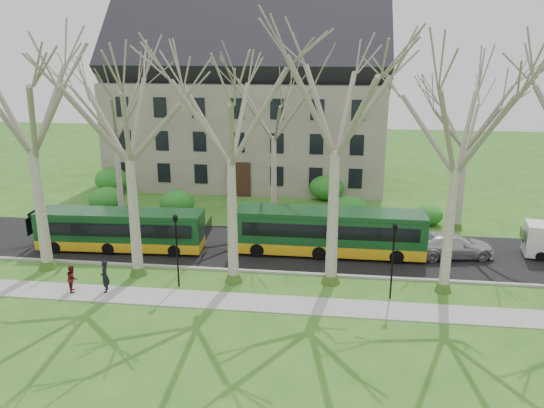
{
  "coord_description": "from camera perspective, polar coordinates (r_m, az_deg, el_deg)",
  "views": [
    {
      "loc": [
        2.8,
        -28.06,
        13.51
      ],
      "look_at": [
        -1.07,
        3.0,
        3.97
      ],
      "focal_mm": 35.0,
      "sensor_mm": 36.0,
      "label": 1
    }
  ],
  "objects": [
    {
      "name": "ground",
      "position": [
        31.26,
        1.28,
        -8.65
      ],
      "size": [
        120.0,
        120.0,
        0.0
      ],
      "primitive_type": "plane",
      "color": "#2E611B",
      "rests_on": "ground"
    },
    {
      "name": "sidewalk",
      "position": [
        29.03,
        0.76,
        -10.72
      ],
      "size": [
        70.0,
        2.0,
        0.06
      ],
      "primitive_type": "cube",
      "color": "gray",
      "rests_on": "ground"
    },
    {
      "name": "road",
      "position": [
        36.27,
        2.17,
        -4.88
      ],
      "size": [
        80.0,
        8.0,
        0.06
      ],
      "primitive_type": "cube",
      "color": "black",
      "rests_on": "ground"
    },
    {
      "name": "curb",
      "position": [
        32.59,
        1.55,
        -7.41
      ],
      "size": [
        80.0,
        0.25,
        0.14
      ],
      "primitive_type": "cube",
      "color": "#A5A39E",
      "rests_on": "ground"
    },
    {
      "name": "building",
      "position": [
        53.08,
        -2.53,
        11.05
      ],
      "size": [
        26.5,
        12.2,
        16.0
      ],
      "color": "slate",
      "rests_on": "ground"
    },
    {
      "name": "tree_row_verge",
      "position": [
        29.23,
        1.43,
        4.08
      ],
      "size": [
        49.0,
        7.0,
        14.0
      ],
      "color": "gray",
      "rests_on": "ground"
    },
    {
      "name": "tree_row_far",
      "position": [
        39.99,
        1.05,
        6.13
      ],
      "size": [
        33.0,
        7.0,
        12.0
      ],
      "color": "gray",
      "rests_on": "ground"
    },
    {
      "name": "lamp_row",
      "position": [
        29.32,
        1.11,
        -4.95
      ],
      "size": [
        36.22,
        0.22,
        4.3
      ],
      "color": "black",
      "rests_on": "ground"
    },
    {
      "name": "hedges",
      "position": [
        44.51,
        -2.85,
        0.61
      ],
      "size": [
        30.6,
        8.6,
        2.0
      ],
      "color": "#1D641C",
      "rests_on": "ground"
    },
    {
      "name": "bus_lead",
      "position": [
        37.16,
        -15.95,
        -2.67
      ],
      "size": [
        11.19,
        2.82,
        2.77
      ],
      "primitive_type": null,
      "rotation": [
        0.0,
        0.0,
        0.05
      ],
      "color": "#113C1B",
      "rests_on": "road"
    },
    {
      "name": "bus_follow",
      "position": [
        35.14,
        6.21,
        -2.97
      ],
      "size": [
        12.27,
        2.57,
        3.07
      ],
      "primitive_type": null,
      "rotation": [
        0.0,
        0.0,
        -0.0
      ],
      "color": "#113C1B",
      "rests_on": "road"
    },
    {
      "name": "sedan",
      "position": [
        36.63,
        18.73,
        -4.21
      ],
      "size": [
        5.75,
        3.12,
        1.58
      ],
      "primitive_type": "imported",
      "rotation": [
        0.0,
        0.0,
        1.74
      ],
      "color": "#B5B5BA",
      "rests_on": "road"
    },
    {
      "name": "pedestrian_a",
      "position": [
        31.37,
        -17.54,
        -7.4
      ],
      "size": [
        0.65,
        0.79,
        1.87
      ],
      "primitive_type": "imported",
      "rotation": [
        0.0,
        0.0,
        -1.23
      ],
      "color": "black",
      "rests_on": "sidewalk"
    },
    {
      "name": "pedestrian_b",
      "position": [
        32.08,
        -20.66,
        -7.49
      ],
      "size": [
        0.85,
        0.93,
        1.55
      ],
      "primitive_type": "imported",
      "rotation": [
        0.0,
        0.0,
        2.01
      ],
      "color": "#531316",
      "rests_on": "sidewalk"
    }
  ]
}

